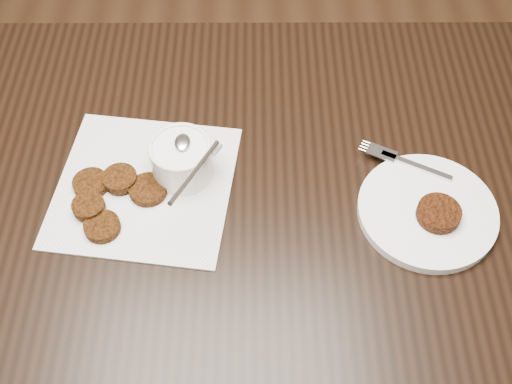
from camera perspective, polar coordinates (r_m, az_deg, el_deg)
table at (r=1.34m, az=-4.60°, el=-10.03°), size 1.37×0.88×0.75m
napkin at (r=1.05m, az=-10.06°, el=0.54°), size 0.32×0.32×0.00m
sauce_ramekin at (r=1.00m, az=-6.95°, el=4.19°), size 0.17×0.17×0.14m
patty_cluster at (r=1.03m, az=-13.40°, el=-0.14°), size 0.23×0.23×0.02m
plate_with_patty at (r=1.02m, az=15.33°, el=-1.42°), size 0.30×0.30×0.03m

